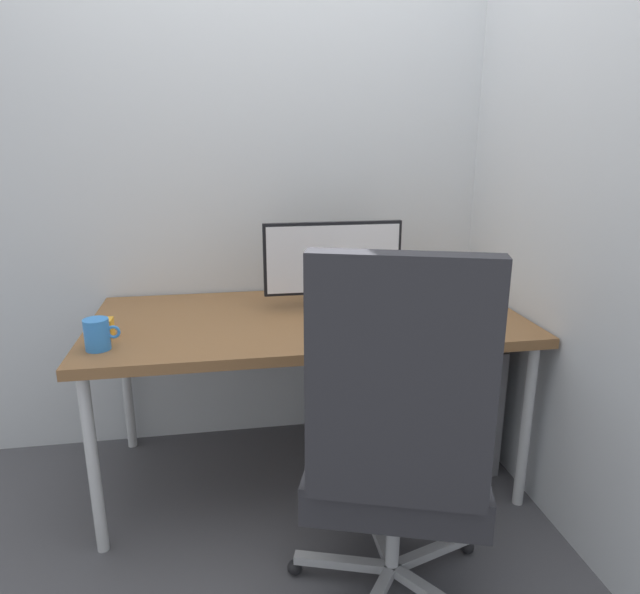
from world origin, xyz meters
The scene contains 13 objects.
ground_plane centered at (0.00, 0.00, 0.00)m, with size 8.00×8.00×0.00m, color #4C4C51.
wall_back centered at (0.00, 0.44, 1.40)m, with size 3.33×0.04×2.80m, color silver.
wall_side_right centered at (0.87, -0.24, 1.40)m, with size 0.04×2.46×2.80m, color silver.
desk centered at (0.00, 0.00, 0.66)m, with size 1.68×0.81×0.71m.
office_chair centered at (0.14, -0.76, 0.57)m, with size 0.65×0.66×1.14m.
filing_cabinet centered at (0.57, 0.09, 0.28)m, with size 0.45×0.54×0.56m.
monitor centered at (0.12, 0.09, 0.91)m, with size 0.56×0.14×0.36m.
keyboard centered at (0.18, -0.24, 0.72)m, with size 0.43×0.19×0.02m.
mouse centered at (0.57, -0.30, 0.73)m, with size 0.05×0.10×0.03m, color black.
pen_holder centered at (0.41, 0.29, 0.76)m, with size 0.08×0.08×0.18m.
notebook centered at (0.64, -0.06, 0.72)m, with size 0.15×0.15×0.01m, color beige.
coffee_mug centered at (-0.75, -0.24, 0.76)m, with size 0.12×0.08×0.11m.
desk_clamp_accessory centered at (-0.75, -0.12, 0.74)m, with size 0.06×0.06×0.07m, color orange.
Camera 1 is at (-0.31, -2.12, 1.41)m, focal length 31.73 mm.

